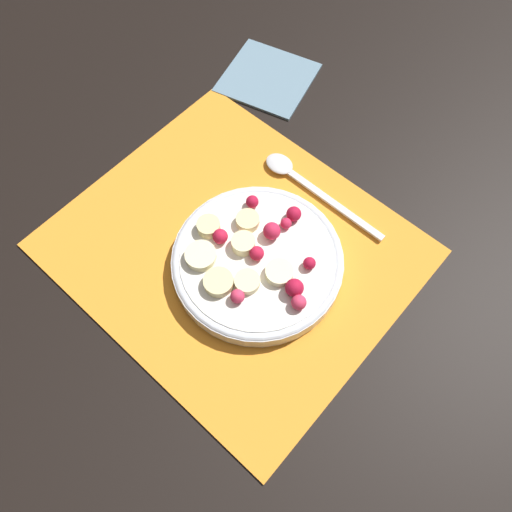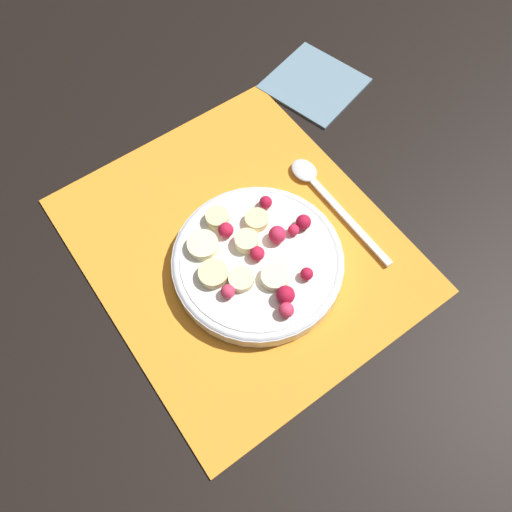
% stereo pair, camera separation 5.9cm
% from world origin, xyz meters
% --- Properties ---
extents(ground_plane, '(3.00, 3.00, 0.00)m').
position_xyz_m(ground_plane, '(0.00, 0.00, 0.00)').
color(ground_plane, black).
extents(placemat, '(0.42, 0.36, 0.01)m').
position_xyz_m(placemat, '(0.00, 0.00, 0.00)').
color(placemat, orange).
rests_on(placemat, ground_plane).
extents(fruit_bowl, '(0.21, 0.21, 0.05)m').
position_xyz_m(fruit_bowl, '(-0.04, 0.00, 0.02)').
color(fruit_bowl, silver).
rests_on(fruit_bowl, placemat).
extents(spoon, '(0.19, 0.03, 0.01)m').
position_xyz_m(spoon, '(0.00, -0.13, 0.01)').
color(spoon, silver).
rests_on(spoon, placemat).
extents(napkin, '(0.16, 0.15, 0.01)m').
position_xyz_m(napkin, '(0.16, -0.25, 0.00)').
color(napkin, slate).
rests_on(napkin, ground_plane).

